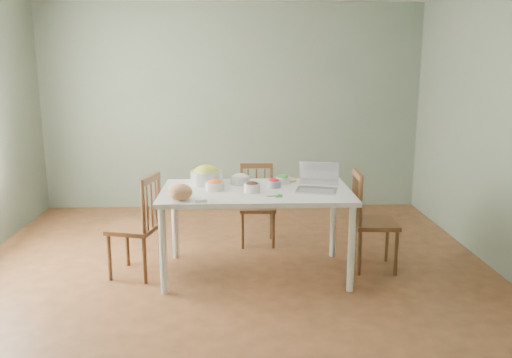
{
  "coord_description": "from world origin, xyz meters",
  "views": [
    {
      "loc": [
        0.08,
        -4.41,
        1.88
      ],
      "look_at": [
        0.24,
        0.12,
        0.9
      ],
      "focal_mm": 36.36,
      "sensor_mm": 36.0,
      "label": 1
    }
  ],
  "objects_px": {
    "dining_table": "(256,232)",
    "bread_boule": "(180,192)",
    "bowl_squash": "(207,175)",
    "chair_right": "(375,221)",
    "chair_left": "(134,225)",
    "chair_far": "(257,205)",
    "laptop": "(317,178)"
  },
  "relations": [
    {
      "from": "bread_boule",
      "to": "bowl_squash",
      "type": "distance_m",
      "value": 0.61
    },
    {
      "from": "chair_right",
      "to": "dining_table",
      "type": "bearing_deg",
      "value": 97.47
    },
    {
      "from": "chair_left",
      "to": "bread_boule",
      "type": "xyz_separation_m",
      "value": [
        0.46,
        -0.35,
        0.39
      ]
    },
    {
      "from": "chair_far",
      "to": "bowl_squash",
      "type": "bearing_deg",
      "value": -131.87
    },
    {
      "from": "bowl_squash",
      "to": "chair_left",
      "type": "bearing_deg",
      "value": -160.31
    },
    {
      "from": "chair_right",
      "to": "bread_boule",
      "type": "bearing_deg",
      "value": 106.43
    },
    {
      "from": "bowl_squash",
      "to": "laptop",
      "type": "bearing_deg",
      "value": -17.51
    },
    {
      "from": "dining_table",
      "to": "bowl_squash",
      "type": "distance_m",
      "value": 0.71
    },
    {
      "from": "chair_right",
      "to": "bread_boule",
      "type": "distance_m",
      "value": 1.86
    },
    {
      "from": "dining_table",
      "to": "chair_left",
      "type": "relative_size",
      "value": 1.81
    },
    {
      "from": "dining_table",
      "to": "chair_left",
      "type": "xyz_separation_m",
      "value": [
        -1.11,
        0.01,
        0.07
      ]
    },
    {
      "from": "chair_right",
      "to": "laptop",
      "type": "bearing_deg",
      "value": 107.93
    },
    {
      "from": "chair_right",
      "to": "bowl_squash",
      "type": "xyz_separation_m",
      "value": [
        -1.58,
        0.16,
        0.42
      ]
    },
    {
      "from": "chair_right",
      "to": "bowl_squash",
      "type": "distance_m",
      "value": 1.64
    },
    {
      "from": "dining_table",
      "to": "chair_far",
      "type": "distance_m",
      "value": 0.82
    },
    {
      "from": "dining_table",
      "to": "bread_boule",
      "type": "xyz_separation_m",
      "value": [
        -0.64,
        -0.33,
        0.47
      ]
    },
    {
      "from": "dining_table",
      "to": "bread_boule",
      "type": "bearing_deg",
      "value": -152.51
    },
    {
      "from": "chair_far",
      "to": "chair_left",
      "type": "height_order",
      "value": "chair_left"
    },
    {
      "from": "chair_left",
      "to": "bowl_squash",
      "type": "distance_m",
      "value": 0.81
    },
    {
      "from": "bread_boule",
      "to": "bowl_squash",
      "type": "height_order",
      "value": "bowl_squash"
    },
    {
      "from": "chair_left",
      "to": "bowl_squash",
      "type": "height_order",
      "value": "bowl_squash"
    },
    {
      "from": "dining_table",
      "to": "chair_far",
      "type": "bearing_deg",
      "value": 87.1
    },
    {
      "from": "bowl_squash",
      "to": "laptop",
      "type": "distance_m",
      "value": 1.05
    },
    {
      "from": "dining_table",
      "to": "chair_right",
      "type": "relative_size",
      "value": 1.82
    },
    {
      "from": "dining_table",
      "to": "bread_boule",
      "type": "height_order",
      "value": "bread_boule"
    },
    {
      "from": "chair_far",
      "to": "dining_table",
      "type": "bearing_deg",
      "value": -93.63
    },
    {
      "from": "bowl_squash",
      "to": "laptop",
      "type": "relative_size",
      "value": 0.85
    },
    {
      "from": "laptop",
      "to": "bowl_squash",
      "type": "bearing_deg",
      "value": 177.32
    },
    {
      "from": "chair_left",
      "to": "bowl_squash",
      "type": "relative_size",
      "value": 3.12
    },
    {
      "from": "bread_boule",
      "to": "chair_right",
      "type": "bearing_deg",
      "value": 13.51
    },
    {
      "from": "chair_left",
      "to": "laptop",
      "type": "relative_size",
      "value": 2.65
    },
    {
      "from": "chair_right",
      "to": "bread_boule",
      "type": "relative_size",
      "value": 4.53
    }
  ]
}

